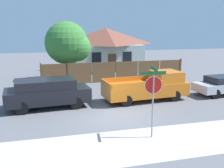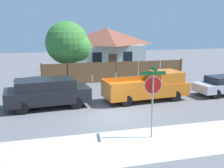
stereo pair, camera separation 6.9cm
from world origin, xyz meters
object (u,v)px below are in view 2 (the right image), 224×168
at_px(stop_sign, 153,90).
at_px(parked_sedan, 223,85).
at_px(oak_tree, 69,44).
at_px(orange_pickup, 149,87).
at_px(house, 107,48).
at_px(red_suv, 47,92).

bearing_deg(stop_sign, parked_sedan, 42.58).
height_order(oak_tree, orange_pickup, oak_tree).
xyz_separation_m(house, stop_sign, (-2.68, -19.75, -0.31)).
distance_m(orange_pickup, stop_sign, 6.25).
height_order(oak_tree, red_suv, oak_tree).
xyz_separation_m(house, parked_sedan, (5.20, -14.07, -1.73)).
height_order(house, red_suv, house).
height_order(red_suv, stop_sign, stop_sign).
bearing_deg(oak_tree, stop_sign, -81.27).
distance_m(house, parked_sedan, 15.10).
distance_m(house, red_suv, 15.77).
relative_size(house, parked_sedan, 1.87).
xyz_separation_m(house, orange_pickup, (-0.45, -14.04, -1.55)).
bearing_deg(oak_tree, red_suv, -104.74).
xyz_separation_m(red_suv, parked_sedan, (12.18, -0.00, -0.24)).
xyz_separation_m(oak_tree, stop_sign, (2.13, -13.90, -1.16)).
height_order(house, oak_tree, oak_tree).
relative_size(red_suv, orange_pickup, 0.89).
bearing_deg(parked_sedan, stop_sign, -148.96).
height_order(orange_pickup, parked_sedan, orange_pickup).
xyz_separation_m(oak_tree, orange_pickup, (4.36, -8.20, -2.39)).
bearing_deg(oak_tree, house, 50.52).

